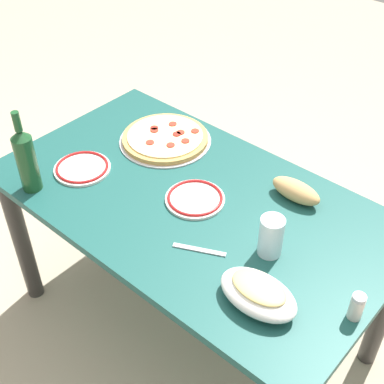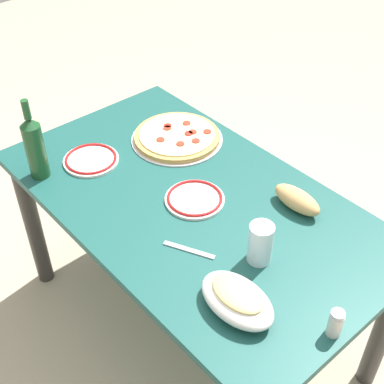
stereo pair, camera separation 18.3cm
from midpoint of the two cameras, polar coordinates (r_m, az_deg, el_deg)
name	(u,v)px [view 1 (the left image)]	position (r m, az deg, el deg)	size (l,w,h in m)	color
ground_plane	(192,323)	(2.38, -2.27, -13.87)	(8.00, 8.00, 0.00)	tan
dining_table	(192,223)	(1.93, -2.72, -3.40)	(1.41, 0.81, 0.71)	#194C47
pepperoni_pizza	(165,138)	(2.12, -5.35, 5.64)	(0.36, 0.36, 0.03)	#B7B7BC
baked_pasta_dish	(258,293)	(1.51, 3.60, -10.86)	(0.24, 0.15, 0.08)	white
wine_bottle	(26,159)	(1.93, -19.92, 3.24)	(0.07, 0.07, 0.31)	#194723
water_glass	(271,236)	(1.62, 5.25, -4.89)	(0.08, 0.08, 0.14)	silver
side_plate_near	(196,198)	(1.84, -2.44, -0.75)	(0.21, 0.21, 0.02)	white
side_plate_far	(82,168)	(2.03, -14.19, 2.42)	(0.21, 0.21, 0.02)	white
bread_loaf	(296,191)	(1.84, 8.27, 0.01)	(0.18, 0.08, 0.07)	tan
spice_shaker	(357,307)	(1.52, 13.84, -11.97)	(0.04, 0.04, 0.09)	silver
fork_right	(199,250)	(1.67, -2.37, -6.33)	(0.17, 0.02, 0.01)	#B7B7BC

